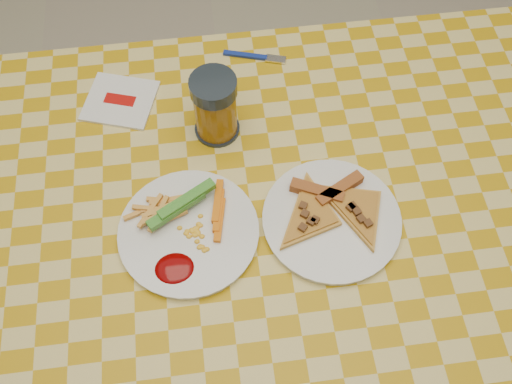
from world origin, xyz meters
TOP-DOWN VIEW (x-y plane):
  - ground at (0.00, 0.00)m, footprint 8.00×8.00m
  - table at (0.00, 0.00)m, footprint 1.28×0.88m
  - plate_left at (-0.11, -0.02)m, footprint 0.30×0.30m
  - plate_right at (0.13, -0.02)m, footprint 0.29×0.29m
  - fries_veggies at (-0.12, 0.00)m, footprint 0.19×0.18m
  - pizza_slices at (0.14, -0.01)m, footprint 0.26×0.21m
  - drink_glass at (-0.04, 0.20)m, footprint 0.08×0.08m
  - napkin at (-0.22, 0.29)m, footprint 0.16×0.15m
  - fork at (0.05, 0.36)m, footprint 0.13×0.05m

SIDE VIEW (x-z plane):
  - ground at x=0.00m, z-range 0.00..0.00m
  - table at x=0.00m, z-range 0.30..1.06m
  - napkin at x=-0.22m, z-range 0.76..0.76m
  - fork at x=0.05m, z-range 0.76..0.76m
  - plate_left at x=-0.11m, z-range 0.76..0.77m
  - plate_right at x=0.13m, z-range 0.76..0.77m
  - pizza_slices at x=0.14m, z-range 0.76..0.79m
  - fries_veggies at x=-0.12m, z-range 0.76..0.80m
  - drink_glass at x=-0.04m, z-range 0.75..0.89m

